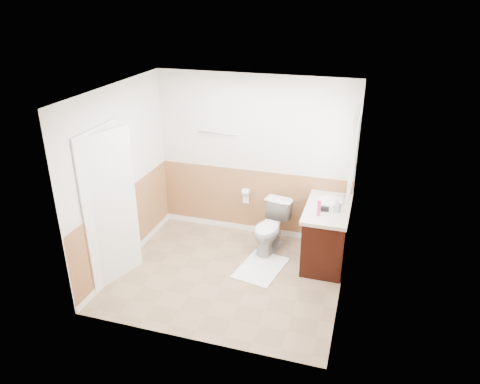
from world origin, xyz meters
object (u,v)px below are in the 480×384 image
(toilet, at_px, (270,228))
(vanity_cabinet, at_px, (326,235))
(soap_dispenser, at_px, (337,206))
(lotion_bottle, at_px, (319,208))
(bath_mat, at_px, (261,268))

(toilet, bearing_deg, vanity_cabinet, 8.52)
(soap_dispenser, bearing_deg, vanity_cabinet, 133.17)
(lotion_bottle, bearing_deg, vanity_cabinet, 72.43)
(lotion_bottle, distance_m, soap_dispenser, 0.29)
(lotion_bottle, xyz_separation_m, soap_dispenser, (0.22, 0.19, -0.02))
(soap_dispenser, bearing_deg, lotion_bottle, -139.52)
(vanity_cabinet, bearing_deg, toilet, 177.88)
(bath_mat, height_order, lotion_bottle, lotion_bottle)
(bath_mat, bearing_deg, vanity_cabinet, 31.60)
(bath_mat, xyz_separation_m, vanity_cabinet, (0.82, 0.50, 0.39))
(toilet, xyz_separation_m, vanity_cabinet, (0.82, -0.03, 0.03))
(lotion_bottle, relative_size, soap_dispenser, 1.25)
(vanity_cabinet, relative_size, soap_dispenser, 6.24)
(vanity_cabinet, height_order, lotion_bottle, lotion_bottle)
(vanity_cabinet, distance_m, lotion_bottle, 0.65)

